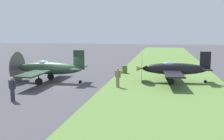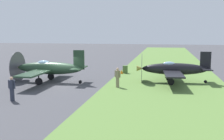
% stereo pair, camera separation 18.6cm
% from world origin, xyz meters
% --- Properties ---
extents(ground_plane, '(160.00, 160.00, 0.00)m').
position_xyz_m(ground_plane, '(0.00, 0.00, 0.00)').
color(ground_plane, '#424247').
extents(grass_verge, '(120.00, 11.00, 0.01)m').
position_xyz_m(grass_verge, '(0.00, -9.44, 0.00)').
color(grass_verge, '#567A38').
rests_on(grass_verge, ground).
extents(airplane_lead, '(9.15, 7.29, 3.29)m').
position_xyz_m(airplane_lead, '(0.70, 1.70, 1.38)').
color(airplane_lead, '#233D28').
rests_on(airplane_lead, ground).
extents(airplane_wingman, '(8.79, 6.95, 3.12)m').
position_xyz_m(airplane_wingman, '(2.91, -10.08, 1.31)').
color(airplane_wingman, black).
rests_on(airplane_wingman, ground).
extents(ground_crew_chief, '(0.38, 0.61, 1.73)m').
position_xyz_m(ground_crew_chief, '(-6.43, 1.24, 0.91)').
color(ground_crew_chief, '#2D3342').
rests_on(ground_crew_chief, ground).
extents(ground_crew_mechanic, '(0.38, 0.57, 1.73)m').
position_xyz_m(ground_crew_mechanic, '(-0.33, -5.25, 0.91)').
color(ground_crew_mechanic, '#847A5B').
rests_on(ground_crew_mechanic, ground).
extents(fuel_drum, '(0.60, 0.60, 0.90)m').
position_xyz_m(fuel_drum, '(7.80, -4.74, 0.45)').
color(fuel_drum, '#476633').
rests_on(fuel_drum, ground).
extents(runway_marker_cone, '(0.36, 0.36, 0.44)m').
position_xyz_m(runway_marker_cone, '(7.32, -4.41, 0.22)').
color(runway_marker_cone, orange).
rests_on(runway_marker_cone, ground).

